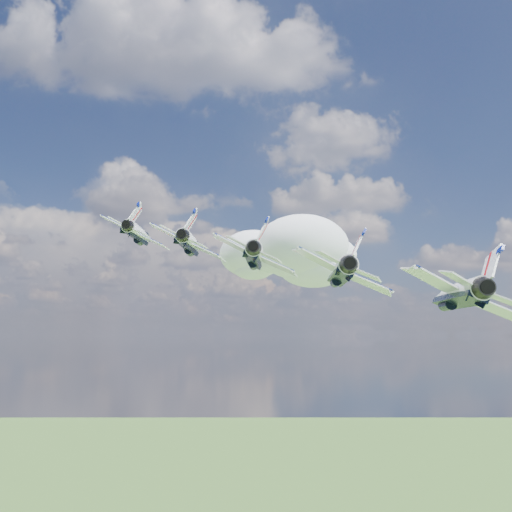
{
  "coord_description": "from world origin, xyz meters",
  "views": [
    {
      "loc": [
        14.5,
        -50.06,
        142.03
      ],
      "look_at": [
        14.66,
        14.26,
        151.07
      ],
      "focal_mm": 40.0,
      "sensor_mm": 36.0,
      "label": 1
    }
  ],
  "objects_px": {
    "jet_1": "(191,244)",
    "jet_2": "(256,256)",
    "jet_0": "(139,234)",
    "jet_4": "(457,294)",
    "jet_3": "(341,272)"
  },
  "relations": [
    {
      "from": "jet_1",
      "to": "jet_2",
      "type": "relative_size",
      "value": 1.0
    },
    {
      "from": "jet_2",
      "to": "jet_0",
      "type": "bearing_deg",
      "value": 137.85
    },
    {
      "from": "jet_1",
      "to": "jet_0",
      "type": "bearing_deg",
      "value": 137.85
    },
    {
      "from": "jet_0",
      "to": "jet_2",
      "type": "relative_size",
      "value": 1.0
    },
    {
      "from": "jet_4",
      "to": "jet_2",
      "type": "bearing_deg",
      "value": 137.85
    },
    {
      "from": "jet_0",
      "to": "jet_1",
      "type": "distance_m",
      "value": 12.16
    },
    {
      "from": "jet_0",
      "to": "jet_4",
      "type": "height_order",
      "value": "jet_0"
    },
    {
      "from": "jet_1",
      "to": "jet_3",
      "type": "bearing_deg",
      "value": -42.15
    },
    {
      "from": "jet_1",
      "to": "jet_3",
      "type": "relative_size",
      "value": 1.0
    },
    {
      "from": "jet_3",
      "to": "jet_4",
      "type": "relative_size",
      "value": 1.0
    },
    {
      "from": "jet_1",
      "to": "jet_4",
      "type": "xyz_separation_m",
      "value": [
        25.27,
        -24.95,
        -8.34
      ]
    },
    {
      "from": "jet_3",
      "to": "jet_4",
      "type": "distance_m",
      "value": 12.16
    },
    {
      "from": "jet_2",
      "to": "jet_3",
      "type": "bearing_deg",
      "value": -42.15
    },
    {
      "from": "jet_1",
      "to": "jet_4",
      "type": "bearing_deg",
      "value": -42.15
    },
    {
      "from": "jet_0",
      "to": "jet_3",
      "type": "xyz_separation_m",
      "value": [
        25.27,
        -24.95,
        -8.34
      ]
    }
  ]
}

